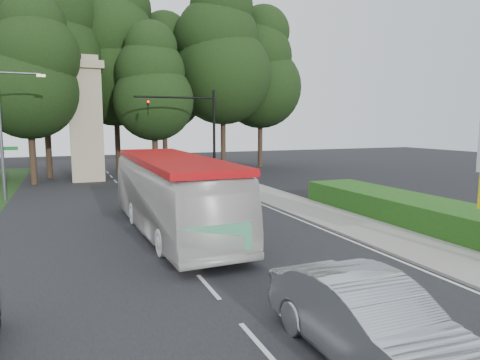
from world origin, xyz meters
name	(u,v)px	position (x,y,z in m)	size (l,w,h in m)	color
ground	(269,357)	(0.00, 0.00, 0.00)	(120.00, 120.00, 0.00)	black
road_surface	(155,226)	(0.00, 12.00, 0.01)	(14.00, 80.00, 0.02)	black
sidewalk_right	(313,211)	(8.50, 12.00, 0.06)	(3.00, 80.00, 0.12)	gray
hedge	(413,211)	(11.50, 8.00, 0.60)	(3.00, 14.00, 1.20)	#215015
traffic_signal_mast	(197,124)	(5.68, 24.00, 4.67)	(6.10, 0.35, 7.20)	black
streetlight_signs	(4,128)	(-6.99, 22.01, 4.44)	(2.75, 0.98, 8.00)	#59595E
monument	(86,118)	(-2.00, 30.00, 5.10)	(3.00, 3.00, 10.05)	tan
tree_center_left	(42,35)	(-5.00, 33.00, 12.02)	(10.08, 10.08, 19.80)	#2D2116
tree_center_right	(114,55)	(1.00, 35.00, 11.02)	(9.24, 9.24, 18.15)	#2D2116
tree_east_near	(163,74)	(6.00, 37.00, 9.68)	(8.12, 8.12, 15.95)	#2D2116
tree_east_mid	(223,55)	(11.00, 33.00, 11.35)	(9.52, 9.52, 18.70)	#2D2116
tree_far_east	(261,70)	(16.00, 35.00, 10.35)	(8.68, 8.68, 17.05)	#2D2116
tree_monument_left	(27,70)	(-6.00, 29.00, 8.68)	(7.28, 7.28, 14.30)	#2D2116
tree_monument_right	(153,84)	(3.50, 29.50, 8.01)	(6.72, 6.72, 13.20)	#2D2116
transit_bus	(172,195)	(0.50, 10.53, 1.65)	(2.78, 11.86, 3.30)	white
sedan_silver	(370,322)	(1.71, -0.94, 0.86)	(1.82, 5.23, 1.72)	#9EA1A6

